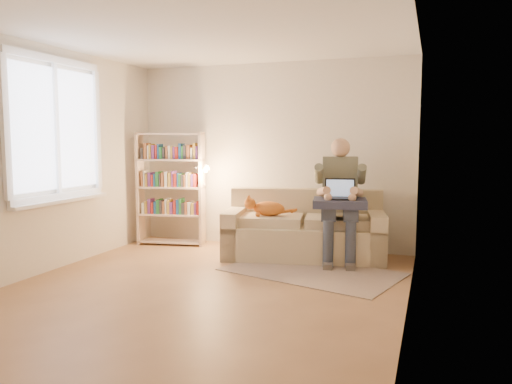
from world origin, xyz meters
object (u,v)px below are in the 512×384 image
at_px(sofa, 304,233).
at_px(cat, 266,208).
at_px(person, 340,193).
at_px(bookshelf, 171,183).
at_px(laptop, 344,194).

height_order(sofa, cat, sofa).
height_order(sofa, person, person).
height_order(person, cat, person).
height_order(sofa, bookshelf, bookshelf).
relative_size(sofa, laptop, 5.21).
bearing_deg(bookshelf, cat, -21.51).
bearing_deg(laptop, person, 106.07).
bearing_deg(person, laptop, -73.93).
bearing_deg(laptop, sofa, 148.24).
distance_m(sofa, bookshelf, 2.09).
xyz_separation_m(sofa, cat, (-0.46, -0.22, 0.34)).
relative_size(sofa, cat, 3.50).
xyz_separation_m(cat, laptop, (1.00, 0.01, 0.22)).
bearing_deg(person, bookshelf, 165.68).
distance_m(person, bookshelf, 2.48).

